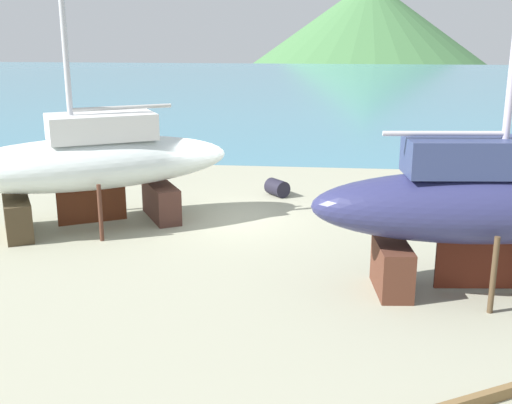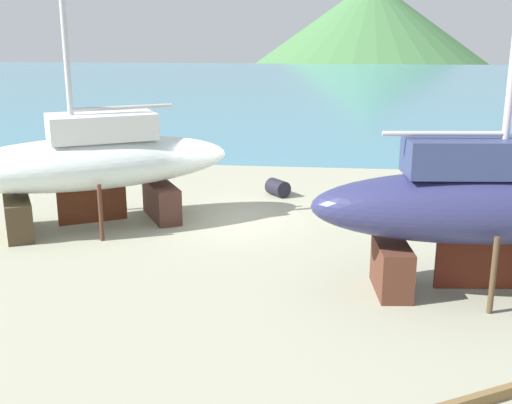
{
  "view_description": "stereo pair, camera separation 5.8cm",
  "coord_description": "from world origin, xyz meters",
  "px_view_note": "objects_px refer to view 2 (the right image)",
  "views": [
    {
      "loc": [
        3.05,
        -18.83,
        5.76
      ],
      "look_at": [
        1.37,
        -3.19,
        1.43
      ],
      "focal_mm": 44.24,
      "sensor_mm": 36.0,
      "label": 1
    },
    {
      "loc": [
        3.11,
        -18.82,
        5.76
      ],
      "look_at": [
        1.37,
        -3.19,
        1.43
      ],
      "focal_mm": 44.24,
      "sensor_mm": 36.0,
      "label": 2
    }
  ],
  "objects_px": {
    "sailboat_mid_port": "(91,162)",
    "sailboat_large_starboard": "(479,206)",
    "barrel_rust_near": "(278,188)",
    "barrel_tipped_right": "(505,187)"
  },
  "relations": [
    {
      "from": "sailboat_mid_port",
      "to": "sailboat_large_starboard",
      "type": "xyz_separation_m",
      "value": [
        10.26,
        -3.88,
        0.05
      ]
    },
    {
      "from": "sailboat_large_starboard",
      "to": "barrel_rust_near",
      "type": "distance_m",
      "value": 9.61
    },
    {
      "from": "sailboat_mid_port",
      "to": "barrel_rust_near",
      "type": "xyz_separation_m",
      "value": [
        5.24,
        4.13,
        -1.67
      ]
    },
    {
      "from": "sailboat_mid_port",
      "to": "barrel_tipped_right",
      "type": "distance_m",
      "value": 14.16
    },
    {
      "from": "sailboat_mid_port",
      "to": "sailboat_large_starboard",
      "type": "bearing_deg",
      "value": 130.04
    },
    {
      "from": "sailboat_large_starboard",
      "to": "barrel_rust_near",
      "type": "height_order",
      "value": "sailboat_large_starboard"
    },
    {
      "from": "sailboat_large_starboard",
      "to": "sailboat_mid_port",
      "type": "bearing_deg",
      "value": 153.73
    },
    {
      "from": "barrel_rust_near",
      "to": "barrel_tipped_right",
      "type": "bearing_deg",
      "value": 5.06
    },
    {
      "from": "sailboat_large_starboard",
      "to": "barrel_tipped_right",
      "type": "relative_size",
      "value": 17.69
    },
    {
      "from": "barrel_tipped_right",
      "to": "sailboat_mid_port",
      "type": "bearing_deg",
      "value": -159.92
    }
  ]
}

